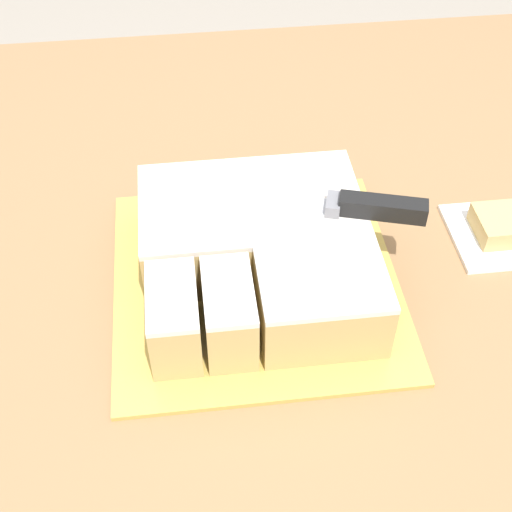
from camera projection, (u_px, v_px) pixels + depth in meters
countertop at (245, 444)px, 1.20m from camera, size 1.40×1.10×0.92m
cake_board at (256, 282)px, 0.83m from camera, size 0.33×0.33×0.01m
cake at (258, 254)px, 0.80m from camera, size 0.25×0.26×0.08m
knife at (351, 206)px, 0.79m from camera, size 0.26×0.10×0.02m
paper_napkin at (498, 234)px, 0.89m from camera, size 0.12×0.12×0.01m
brownie at (502, 225)px, 0.88m from camera, size 0.06×0.06×0.03m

